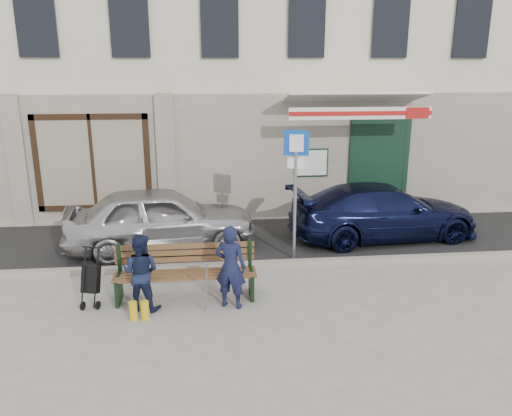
{
  "coord_description": "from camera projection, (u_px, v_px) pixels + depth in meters",
  "views": [
    {
      "loc": [
        -0.42,
        -7.65,
        3.83
      ],
      "look_at": [
        0.53,
        1.6,
        1.2
      ],
      "focal_mm": 35.0,
      "sensor_mm": 36.0,
      "label": 1
    }
  ],
  "objects": [
    {
      "name": "ground",
      "position": [
        235.0,
        303.0,
        8.4
      ],
      "size": [
        80.0,
        80.0,
        0.0
      ],
      "primitive_type": "plane",
      "color": "#9E9991",
      "rests_on": "ground"
    },
    {
      "name": "asphalt_lane",
      "position": [
        226.0,
        241.0,
        11.37
      ],
      "size": [
        60.0,
        3.2,
        0.01
      ],
      "primitive_type": "cube",
      "color": "#282828",
      "rests_on": "ground"
    },
    {
      "name": "curb",
      "position": [
        230.0,
        266.0,
        9.82
      ],
      "size": [
        60.0,
        0.18,
        0.12
      ],
      "primitive_type": "cube",
      "color": "#9E9384",
      "rests_on": "ground"
    },
    {
      "name": "building",
      "position": [
        216.0,
        28.0,
        15.15
      ],
      "size": [
        20.0,
        8.27,
        10.0
      ],
      "color": "beige",
      "rests_on": "ground"
    },
    {
      "name": "car_silver",
      "position": [
        161.0,
        218.0,
        10.74
      ],
      "size": [
        4.23,
        2.12,
        1.38
      ],
      "primitive_type": "imported",
      "rotation": [
        0.0,
        0.0,
        1.69
      ],
      "color": "#B5B4BA",
      "rests_on": "ground"
    },
    {
      "name": "car_navy",
      "position": [
        383.0,
        212.0,
        11.47
      ],
      "size": [
        4.49,
        2.19,
        1.26
      ],
      "primitive_type": "imported",
      "rotation": [
        0.0,
        0.0,
        1.67
      ],
      "color": "black",
      "rests_on": "ground"
    },
    {
      "name": "parking_sign",
      "position": [
        296.0,
        175.0,
        9.84
      ],
      "size": [
        0.49,
        0.14,
        2.66
      ],
      "rotation": [
        0.0,
        0.0,
        -0.23
      ],
      "color": "gray",
      "rests_on": "ground"
    },
    {
      "name": "bench",
      "position": [
        183.0,
        274.0,
        8.44
      ],
      "size": [
        2.4,
        1.17,
        0.98
      ],
      "color": "brown",
      "rests_on": "ground"
    },
    {
      "name": "man",
      "position": [
        231.0,
        267.0,
        8.1
      ],
      "size": [
        0.6,
        0.5,
        1.41
      ],
      "primitive_type": "imported",
      "rotation": [
        0.0,
        0.0,
        2.78
      ],
      "color": "#141838",
      "rests_on": "ground"
    },
    {
      "name": "woman",
      "position": [
        141.0,
        272.0,
        8.05
      ],
      "size": [
        0.74,
        0.65,
        1.28
      ],
      "primitive_type": "imported",
      "rotation": [
        0.0,
        0.0,
        2.85
      ],
      "color": "#141C38",
      "rests_on": "ground"
    },
    {
      "name": "stroller",
      "position": [
        91.0,
        280.0,
        8.24
      ],
      "size": [
        0.35,
        0.45,
        0.98
      ],
      "rotation": [
        0.0,
        0.0,
        -0.32
      ],
      "color": "black",
      "rests_on": "ground"
    }
  ]
}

